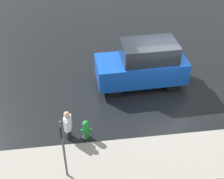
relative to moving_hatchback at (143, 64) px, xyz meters
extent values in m
plane|color=black|center=(-1.03, 0.75, -1.03)|extent=(60.00, 60.00, 0.00)
cube|color=gray|center=(-1.03, 4.95, -1.01)|extent=(24.00, 3.20, 0.04)
cube|color=blue|center=(0.09, 0.00, -0.23)|extent=(3.95, 1.83, 0.99)
cube|color=#1E232B|center=(-0.22, -0.01, 0.65)|extent=(2.39, 1.57, 0.77)
cylinder|color=black|center=(1.35, 0.76, -0.73)|extent=(0.61, 0.24, 0.60)
cylinder|color=black|center=(1.40, -0.67, -0.73)|extent=(0.61, 0.24, 0.60)
cylinder|color=black|center=(-1.22, 0.67, -0.73)|extent=(0.61, 0.24, 0.60)
cylinder|color=black|center=(-1.17, -0.75, -0.73)|extent=(0.61, 0.24, 0.60)
cylinder|color=#197A2D|center=(2.71, 3.05, -0.72)|extent=(0.22, 0.22, 0.62)
sphere|color=#197A2D|center=(2.71, 3.05, -0.35)|extent=(0.26, 0.26, 0.26)
cylinder|color=#197A2D|center=(2.55, 3.05, -0.64)|extent=(0.10, 0.09, 0.09)
cylinder|color=#197A2D|center=(2.87, 3.05, -0.64)|extent=(0.10, 0.09, 0.09)
cylinder|color=#2D2D2D|center=(2.71, 3.05, -1.00)|extent=(0.31, 0.31, 0.06)
cube|color=silver|center=(3.35, 2.95, -0.30)|extent=(0.29, 0.39, 0.55)
sphere|color=tan|center=(3.35, 2.95, 0.08)|extent=(0.22, 0.22, 0.22)
cylinder|color=#1E1E2D|center=(3.33, 2.86, -0.80)|extent=(0.13, 0.13, 0.45)
cylinder|color=#1E1E2D|center=(3.36, 3.04, -0.80)|extent=(0.13, 0.13, 0.45)
cylinder|color=silver|center=(3.31, 2.71, -0.30)|extent=(0.09, 0.09, 0.50)
cylinder|color=silver|center=(3.39, 3.18, -0.30)|extent=(0.09, 0.09, 0.50)
cylinder|color=#4C4C51|center=(3.45, 4.67, 0.17)|extent=(0.07, 0.07, 2.40)
cube|color=black|center=(3.45, 4.67, 1.12)|extent=(0.04, 0.44, 0.44)
camera|label=1|loc=(2.84, 11.18, 7.35)|focal=50.00mm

